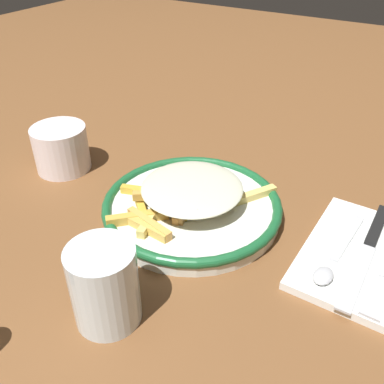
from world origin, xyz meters
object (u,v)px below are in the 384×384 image
(knife, at_px, (370,244))
(coffee_mug, at_px, (58,149))
(fries_heap, at_px, (186,194))
(water_glass, at_px, (105,285))
(spoon, at_px, (333,260))
(napkin, at_px, (365,258))
(plate, at_px, (192,207))

(knife, xyz_separation_m, coffee_mug, (0.48, 0.05, 0.02))
(fries_heap, distance_m, water_glass, 0.19)
(water_glass, distance_m, coffee_mug, 0.33)
(knife, bearing_deg, spoon, 60.17)
(knife, bearing_deg, napkin, 89.62)
(spoon, bearing_deg, water_glass, 46.53)
(napkin, distance_m, coffee_mug, 0.48)
(plate, height_order, fries_heap, fries_heap)
(plate, distance_m, napkin, 0.23)
(spoon, relative_size, coffee_mug, 1.36)
(knife, xyz_separation_m, spoon, (0.03, 0.05, 0.00))
(fries_heap, relative_size, spoon, 1.30)
(spoon, bearing_deg, plate, -1.24)
(fries_heap, bearing_deg, knife, -166.77)
(fries_heap, xyz_separation_m, napkin, (-0.24, -0.04, -0.03))
(plate, distance_m, knife, 0.24)
(napkin, relative_size, knife, 0.95)
(water_glass, xyz_separation_m, coffee_mug, (0.27, -0.19, -0.01))
(napkin, relative_size, coffee_mug, 1.78)
(fries_heap, relative_size, knife, 0.95)
(fries_heap, distance_m, spoon, 0.21)
(fries_heap, distance_m, napkin, 0.24)
(plate, relative_size, napkin, 1.26)
(napkin, height_order, coffee_mug, coffee_mug)
(plate, bearing_deg, water_glass, 94.72)
(fries_heap, distance_m, coffee_mug, 0.24)
(plate, distance_m, coffee_mug, 0.25)
(plate, distance_m, spoon, 0.20)
(napkin, bearing_deg, spoon, 48.60)
(plate, relative_size, knife, 1.20)
(knife, xyz_separation_m, water_glass, (0.22, 0.25, 0.03))
(knife, bearing_deg, plate, 12.03)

